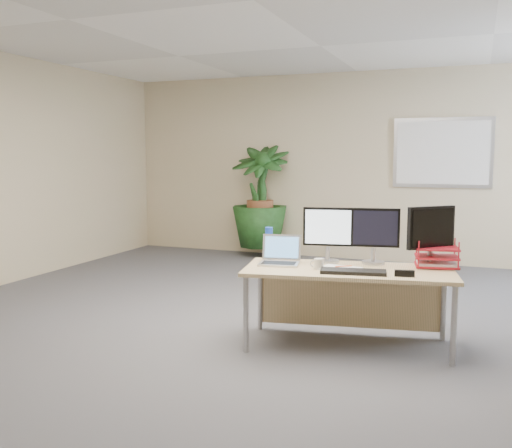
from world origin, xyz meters
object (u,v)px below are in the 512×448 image
at_px(floor_plant, 260,207).
at_px(monitor_left, 328,231).
at_px(laptop, 280,256).
at_px(monitor_right, 374,232).
at_px(desk, 349,282).

height_order(floor_plant, monitor_left, floor_plant).
height_order(monitor_left, laptop, monitor_left).
bearing_deg(floor_plant, monitor_right, -55.45).
relative_size(desk, monitor_left, 3.76).
distance_m(desk, laptop, 0.60).
xyz_separation_m(floor_plant, monitor_left, (1.87, -3.32, 0.14)).
height_order(desk, monitor_right, monitor_right).
distance_m(monitor_left, laptop, 0.45).
distance_m(desk, monitor_left, 0.46).
bearing_deg(monitor_left, monitor_right, 11.22).
bearing_deg(monitor_right, monitor_left, -168.78).
xyz_separation_m(floor_plant, monitor_right, (2.24, -3.25, 0.14)).
xyz_separation_m(desk, laptop, (-0.56, -0.07, 0.19)).
bearing_deg(desk, monitor_left, 148.80).
xyz_separation_m(monitor_left, monitor_right, (0.37, 0.07, 0.00)).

